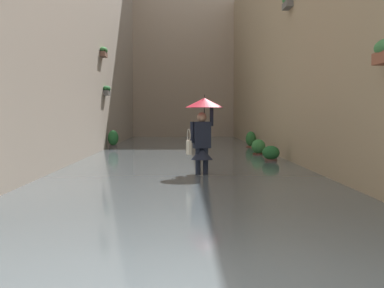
{
  "coord_description": "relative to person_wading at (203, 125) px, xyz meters",
  "views": [
    {
      "loc": [
        0.03,
        3.83,
        1.57
      ],
      "look_at": [
        -0.16,
        -7.15,
        0.95
      ],
      "focal_mm": 49.11,
      "sensor_mm": 36.0,
      "label": 1
    }
  ],
  "objects": [
    {
      "name": "ground_plane",
      "position": [
        0.42,
        -6.08,
        -1.34
      ],
      "size": [
        70.98,
        70.98,
        0.0
      ],
      "primitive_type": "plane",
      "color": "#605B56"
    },
    {
      "name": "flood_water",
      "position": [
        0.42,
        -6.08,
        -1.24
      ],
      "size": [
        6.97,
        34.39,
        0.21
      ],
      "primitive_type": "cube",
      "color": "#515B60",
      "rests_on": "ground_plane"
    },
    {
      "name": "building_facade_left",
      "position": [
        -3.56,
        -6.07,
        2.86
      ],
      "size": [
        2.04,
        32.39,
        8.41
      ],
      "color": "tan",
      "rests_on": "ground_plane"
    },
    {
      "name": "building_facade_right",
      "position": [
        4.41,
        -6.08,
        3.63
      ],
      "size": [
        2.04,
        32.39,
        9.95
      ],
      "color": "#A89989",
      "rests_on": "ground_plane"
    },
    {
      "name": "building_facade_far",
      "position": [
        0.42,
        -21.18,
        5.21
      ],
      "size": [
        9.77,
        1.8,
        13.1
      ],
      "primitive_type": "cube",
      "color": "tan",
      "rests_on": "ground_plane"
    },
    {
      "name": "person_wading",
      "position": [
        0.0,
        0.0,
        0.0
      ],
      "size": [
        0.88,
        0.88,
        2.02
      ],
      "color": "#4C4233",
      "rests_on": "ground_plane"
    },
    {
      "name": "potted_plant_near_right",
      "position": [
        3.24,
        -9.01,
        -0.82
      ],
      "size": [
        0.42,
        0.42,
        0.95
      ],
      "color": "#66605B",
      "rests_on": "ground_plane"
    },
    {
      "name": "potted_plant_near_left",
      "position": [
        -2.12,
        -5.87,
        -0.95
      ],
      "size": [
        0.47,
        0.47,
        0.73
      ],
      "color": "brown",
      "rests_on": "ground_plane"
    },
    {
      "name": "potted_plant_far_left",
      "position": [
        -2.13,
        -3.4,
        -0.97
      ],
      "size": [
        0.51,
        0.51,
        0.66
      ],
      "color": "brown",
      "rests_on": "ground_plane"
    },
    {
      "name": "potted_plant_mid_left",
      "position": [
        -2.39,
        -9.94,
        -0.9
      ],
      "size": [
        0.43,
        0.43,
        0.87
      ],
      "color": "#9E563D",
      "rests_on": "ground_plane"
    }
  ]
}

